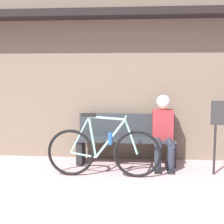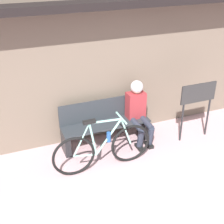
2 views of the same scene
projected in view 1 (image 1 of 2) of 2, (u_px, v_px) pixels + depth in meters
storefront_wall at (122, 65)px, 5.45m from camera, size 12.00×0.56×3.20m
park_bench_near at (126, 141)px, 5.27m from camera, size 1.64×0.42×0.84m
bicycle at (104, 151)px, 4.60m from camera, size 1.69×0.40×0.95m
person_seated at (163, 126)px, 5.07m from camera, size 0.34×0.64×1.18m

